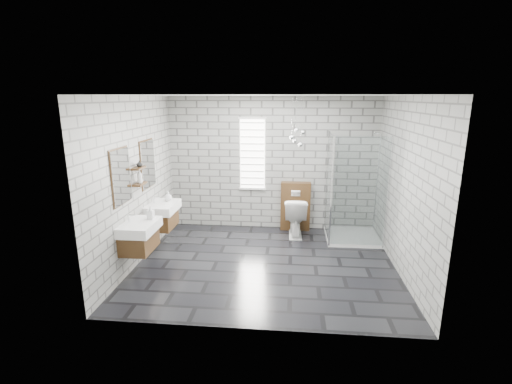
# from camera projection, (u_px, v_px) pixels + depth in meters

# --- Properties ---
(floor) EXTENTS (4.20, 3.60, 0.02)m
(floor) POSITION_uv_depth(u_px,v_px,m) (265.00, 264.00, 6.14)
(floor) COLOR black
(floor) RESTS_ON ground
(ceiling) EXTENTS (4.20, 3.60, 0.02)m
(ceiling) POSITION_uv_depth(u_px,v_px,m) (267.00, 95.00, 5.46)
(ceiling) COLOR white
(ceiling) RESTS_ON wall_back
(wall_back) EXTENTS (4.20, 0.02, 2.70)m
(wall_back) POSITION_uv_depth(u_px,v_px,m) (272.00, 164.00, 7.54)
(wall_back) COLOR #969591
(wall_back) RESTS_ON floor
(wall_front) EXTENTS (4.20, 0.02, 2.70)m
(wall_front) POSITION_uv_depth(u_px,v_px,m) (255.00, 222.00, 4.05)
(wall_front) COLOR #969591
(wall_front) RESTS_ON floor
(wall_left) EXTENTS (0.02, 3.60, 2.70)m
(wall_left) POSITION_uv_depth(u_px,v_px,m) (136.00, 181.00, 5.99)
(wall_left) COLOR #969591
(wall_left) RESTS_ON floor
(wall_right) EXTENTS (0.02, 3.60, 2.70)m
(wall_right) POSITION_uv_depth(u_px,v_px,m) (405.00, 187.00, 5.61)
(wall_right) COLOR #969591
(wall_right) RESTS_ON floor
(vanity_left) EXTENTS (0.47, 0.70, 1.57)m
(vanity_left) POSITION_uv_depth(u_px,v_px,m) (137.00, 228.00, 5.58)
(vanity_left) COLOR #4A2F16
(vanity_left) RESTS_ON wall_left
(vanity_right) EXTENTS (0.47, 0.70, 1.57)m
(vanity_right) POSITION_uv_depth(u_px,v_px,m) (161.00, 208.00, 6.58)
(vanity_right) COLOR #4A2F16
(vanity_right) RESTS_ON wall_left
(shelf_lower) EXTENTS (0.14, 0.30, 0.03)m
(shelf_lower) POSITION_uv_depth(u_px,v_px,m) (140.00, 184.00, 5.95)
(shelf_lower) COLOR #4A2F16
(shelf_lower) RESTS_ON wall_left
(shelf_upper) EXTENTS (0.14, 0.30, 0.03)m
(shelf_upper) POSITION_uv_depth(u_px,v_px,m) (138.00, 168.00, 5.88)
(shelf_upper) COLOR #4A2F16
(shelf_upper) RESTS_ON wall_left
(window) EXTENTS (0.56, 0.05, 1.48)m
(window) POSITION_uv_depth(u_px,v_px,m) (252.00, 154.00, 7.50)
(window) COLOR white
(window) RESTS_ON wall_back
(cistern_panel) EXTENTS (0.60, 0.20, 1.00)m
(cistern_panel) POSITION_uv_depth(u_px,v_px,m) (295.00, 206.00, 7.60)
(cistern_panel) COLOR #4A2F16
(cistern_panel) RESTS_ON floor
(flush_plate) EXTENTS (0.18, 0.01, 0.12)m
(flush_plate) POSITION_uv_depth(u_px,v_px,m) (296.00, 193.00, 7.43)
(flush_plate) COLOR silver
(flush_plate) RESTS_ON cistern_panel
(shower_enclosure) EXTENTS (1.00, 1.00, 2.03)m
(shower_enclosure) POSITION_uv_depth(u_px,v_px,m) (349.00, 215.00, 7.01)
(shower_enclosure) COLOR white
(shower_enclosure) RESTS_ON floor
(pendant_cluster) EXTENTS (0.29, 0.24, 0.93)m
(pendant_cluster) POSITION_uv_depth(u_px,v_px,m) (297.00, 136.00, 6.92)
(pendant_cluster) COLOR silver
(pendant_cluster) RESTS_ON ceiling
(toilet) EXTENTS (0.45, 0.77, 0.77)m
(toilet) POSITION_uv_depth(u_px,v_px,m) (295.00, 216.00, 7.31)
(toilet) COLOR white
(toilet) RESTS_ON floor
(soap_bottle_a) EXTENTS (0.10, 0.10, 0.21)m
(soap_bottle_a) POSITION_uv_depth(u_px,v_px,m) (150.00, 212.00, 5.68)
(soap_bottle_a) COLOR #B2B2B2
(soap_bottle_a) RESTS_ON vanity_left
(soap_bottle_b) EXTENTS (0.15, 0.15, 0.17)m
(soap_bottle_b) POSITION_uv_depth(u_px,v_px,m) (168.00, 196.00, 6.68)
(soap_bottle_b) COLOR #B2B2B2
(soap_bottle_b) RESTS_ON vanity_right
(soap_bottle_c) EXTENTS (0.09, 0.09, 0.22)m
(soap_bottle_c) POSITION_uv_depth(u_px,v_px,m) (140.00, 176.00, 5.91)
(soap_bottle_c) COLOR #B2B2B2
(soap_bottle_c) RESTS_ON shelf_lower
(vase) EXTENTS (0.12, 0.12, 0.10)m
(vase) POSITION_uv_depth(u_px,v_px,m) (139.00, 164.00, 5.89)
(vase) COLOR #B2B2B2
(vase) RESTS_ON shelf_upper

